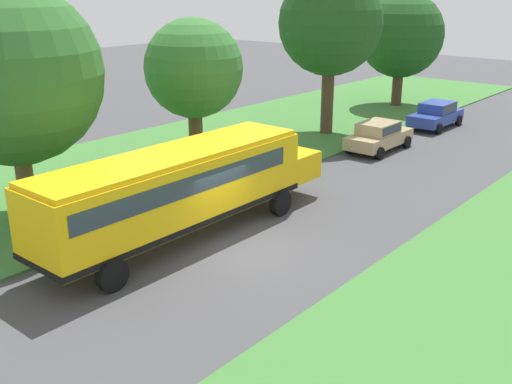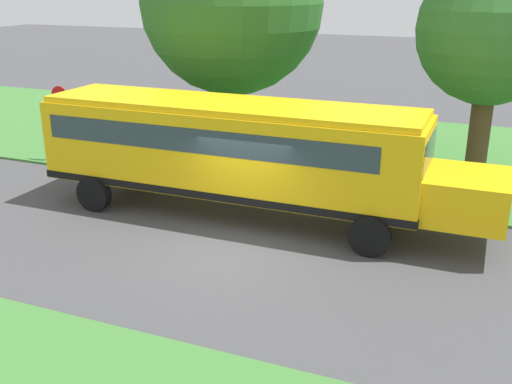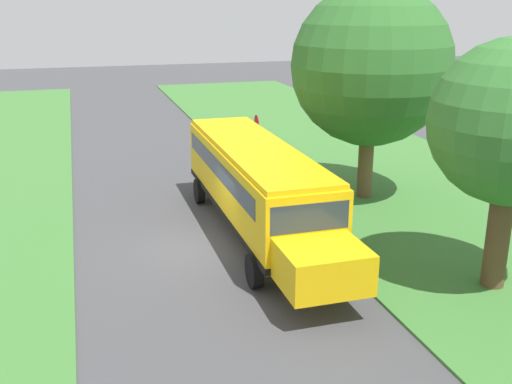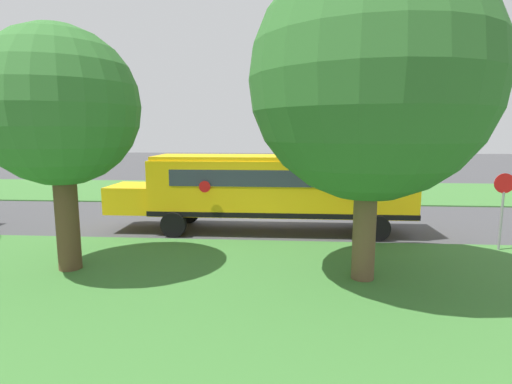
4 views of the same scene
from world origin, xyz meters
name	(u,v)px [view 4 (image 4 of 4)]	position (x,y,z in m)	size (l,w,h in m)	color
ground_plane	(261,219)	(0.00, 0.00, 0.00)	(120.00, 120.00, 0.00)	#424244
grass_verge	(234,312)	(-10.00, 0.00, 0.04)	(12.00, 80.00, 0.08)	#3D7533
grass_far_side	(269,191)	(9.00, 0.00, 0.04)	(10.00, 80.00, 0.07)	#3D7533
school_bus	(274,186)	(-2.24, -0.66, 1.92)	(2.85, 12.42, 3.16)	yellow
oak_tree_beside_bus	(370,80)	(-7.68, -3.29, 5.45)	(6.35, 6.35, 8.64)	brown
oak_tree_roadside_mid	(58,107)	(-7.49, 5.31, 4.82)	(4.48, 4.48, 7.07)	brown
stop_sign	(503,203)	(-4.60, -8.53, 1.74)	(0.08, 0.68, 2.74)	gray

